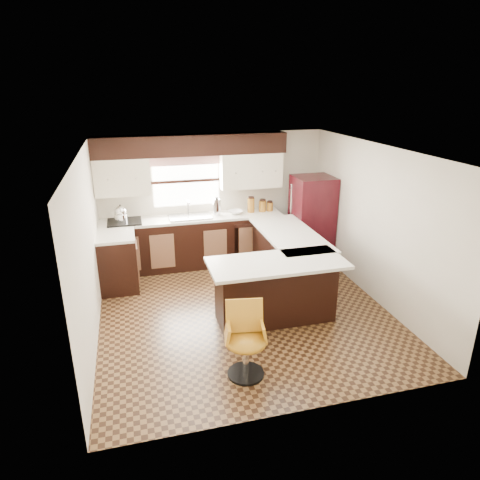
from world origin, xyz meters
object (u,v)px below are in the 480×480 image
object	(u,v)px
peninsula_long	(286,261)
refrigerator	(312,220)
peninsula_return	(275,291)
bar_chair	(246,342)

from	to	relation	value
peninsula_long	refrigerator	distance (m)	1.27
peninsula_return	bar_chair	bearing A→B (deg)	-123.53
bar_chair	peninsula_long	bearing A→B (deg)	68.02
bar_chair	refrigerator	bearing A→B (deg)	64.17
peninsula_return	bar_chair	xyz separation A→B (m)	(-0.75, -1.12, -0.00)
peninsula_long	peninsula_return	distance (m)	1.11
refrigerator	bar_chair	bearing A→B (deg)	-125.02
peninsula_long	refrigerator	bearing A→B (deg)	47.21
peninsula_long	refrigerator	size ratio (longest dim) A/B	1.18
peninsula_return	bar_chair	world-z (taller)	peninsula_return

